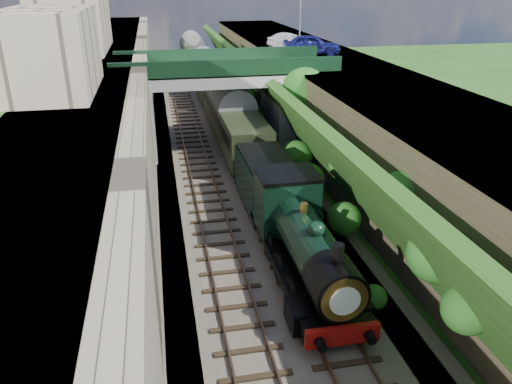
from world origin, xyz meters
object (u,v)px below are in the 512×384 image
car_blue (312,45)px  locomotive (304,243)px  road_bridge (230,97)px  tender (267,185)px  lamppost (301,11)px  car_silver (290,40)px  tree (304,94)px

car_blue → locomotive: car_blue is taller
road_bridge → tender: bearing=-88.7°
lamppost → car_silver: size_ratio=1.47×
car_blue → locomotive: 25.76m
road_bridge → car_silver: bearing=53.6°
car_blue → tender: 19.14m
road_bridge → tender: road_bridge is taller
locomotive → car_silver: bearing=76.5°
tree → locomotive: 17.14m
car_silver → locomotive: (-6.88, -28.71, -5.03)m
road_bridge → locomotive: size_ratio=1.56×
lamppost → car_blue: lamppost is taller
lamppost → tender: lamppost is taller
car_blue → tender: bearing=173.9°
tree → locomotive: bearing=-106.2°
locomotive → tender: size_ratio=1.70×
road_bridge → tree: road_bridge is taller
road_bridge → lamppost: 12.92m
road_bridge → locomotive: (0.26, -19.04, -2.18)m
tree → car_blue: 8.68m
car_silver → locomotive: car_silver is taller
lamppost → locomotive: lamppost is taller
road_bridge → tender: 11.93m
locomotive → car_blue: bearing=72.5°
lamppost → locomotive: bearing=-105.3°
car_blue → car_silver: size_ratio=1.21×
locomotive → tree: bearing=73.8°
road_bridge → tender: size_ratio=2.67×
lamppost → car_blue: bearing=-90.1°
tree → tender: (-4.71, -8.88, -3.03)m
car_blue → tender: (-7.57, -16.71, -5.47)m
road_bridge → lamppost: lamppost is taller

